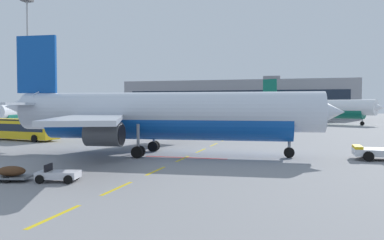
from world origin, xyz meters
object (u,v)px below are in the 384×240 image
airliner_mid_left (20,112)px  apron_light_mast_near (28,49)px  apron_shuttle_bus (21,128)px  airliner_foreground (160,115)px  airliner_far_center (314,109)px

airliner_mid_left → apron_light_mast_near: 17.74m
airliner_mid_left → apron_shuttle_bus: 35.67m
airliner_foreground → airliner_far_center: 74.65m
apron_shuttle_bus → airliner_mid_left: bearing=129.1°
airliner_foreground → apron_light_mast_near: (-37.66, 28.86, 11.80)m
airliner_far_center → apron_shuttle_bus: 75.00m
apron_shuttle_bus → apron_light_mast_near: 27.01m
airliner_foreground → apron_light_mast_near: apron_light_mast_near is taller
airliner_foreground → apron_light_mast_near: bearing=142.5°
airliner_foreground → apron_shuttle_bus: 26.41m
airliner_far_center → apron_light_mast_near: 70.78m
airliner_mid_left → apron_shuttle_bus: (22.48, -27.65, -1.60)m
apron_shuttle_bus → apron_light_mast_near: (-13.31, 18.88, 14.00)m
apron_shuttle_bus → apron_light_mast_near: size_ratio=0.48×
airliner_foreground → apron_shuttle_bus: airliner_foreground is taller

